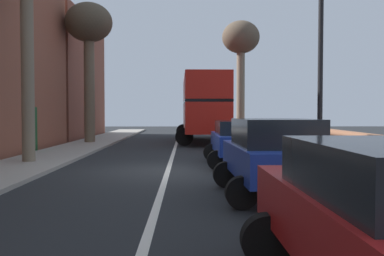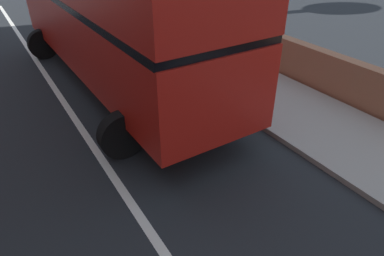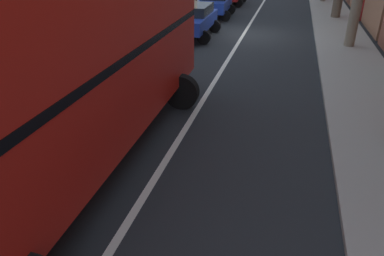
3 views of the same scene
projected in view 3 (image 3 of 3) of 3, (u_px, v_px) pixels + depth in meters
ground_plane at (244, 34)px, 19.30m from camera, size 84.00×84.00×0.00m
road_centre_line at (244, 34)px, 19.30m from camera, size 0.16×54.00×0.01m
sidewalk_left at (342, 39)px, 18.15m from camera, size 2.60×60.00×0.12m
sidewalk_right at (156, 28)px, 20.39m from camera, size 2.60×60.00×0.12m
boundary_wall_right at (130, 17)px, 20.50m from camera, size 0.36×54.00×1.17m
double_decker_bus at (67, 60)px, 6.98m from camera, size 3.67×10.28×4.06m
parked_car_blue_right_1 at (215, 1)px, 23.26m from camera, size 2.52×3.98×1.72m
parked_car_blue_right_3 at (192, 19)px, 18.41m from camera, size 2.53×4.22×1.57m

